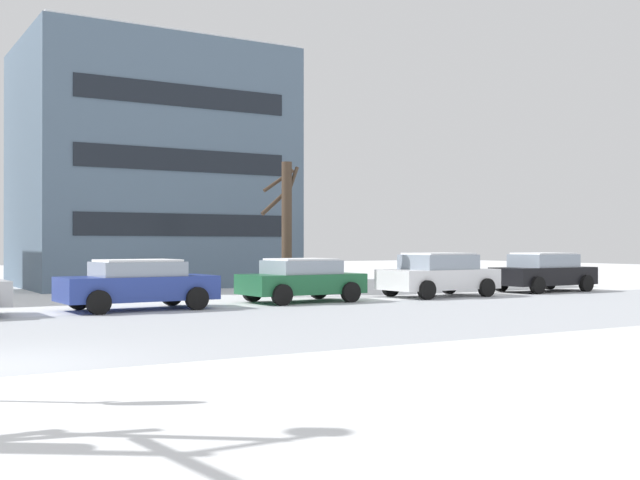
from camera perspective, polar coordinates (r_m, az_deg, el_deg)
name	(u,v)px	position (r m, az deg, el deg)	size (l,w,h in m)	color
parked_car_blue	(138,284)	(22.60, -13.00, -3.09)	(4.28, 2.18, 1.40)	#283D93
parked_car_green	(301,280)	(25.00, -1.36, -2.86)	(3.87, 2.21, 1.38)	#1E6038
parked_car_white	(438,274)	(27.87, 8.53, -2.47)	(4.20, 2.26, 1.53)	white
parked_car_black	(544,272)	(31.71, 15.80, -2.22)	(4.20, 2.15, 1.50)	black
tree_far_right	(286,225)	(27.57, -2.46, 1.08)	(1.37, 1.05, 4.69)	#423326
building_far_right	(150,168)	(36.36, -12.12, 5.11)	(11.03, 8.47, 10.51)	slate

